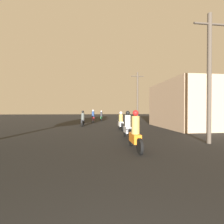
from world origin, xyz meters
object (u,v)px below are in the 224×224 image
(utility_pole_far, at_px, (138,96))
(motorcycle_orange, at_px, (135,134))
(motorcycle_black, at_px, (83,120))
(motorcycle_red, at_px, (93,118))
(motorcycle_white, at_px, (121,123))
(utility_pole_near, at_px, (209,75))
(motorcycle_green, at_px, (101,117))
(building_right_near, at_px, (186,105))
(motorcycle_silver, at_px, (128,127))

(utility_pole_far, bearing_deg, motorcycle_orange, -106.49)
(motorcycle_black, distance_m, motorcycle_red, 3.84)
(motorcycle_white, height_order, utility_pole_near, utility_pole_near)
(motorcycle_orange, distance_m, motorcycle_green, 16.56)
(motorcycle_orange, distance_m, building_right_near, 9.82)
(motorcycle_red, bearing_deg, motorcycle_black, -106.86)
(motorcycle_orange, height_order, utility_pole_near, utility_pole_near)
(motorcycle_green, bearing_deg, motorcycle_white, -90.81)
(motorcycle_orange, bearing_deg, motorcycle_green, 88.55)
(utility_pole_near, bearing_deg, motorcycle_red, 114.33)
(motorcycle_red, relative_size, utility_pole_far, 0.33)
(motorcycle_white, bearing_deg, motorcycle_green, 91.09)
(utility_pole_far, bearing_deg, utility_pole_near, -89.44)
(motorcycle_black, xyz_separation_m, utility_pole_near, (6.66, -8.86, 2.63))
(utility_pole_near, bearing_deg, motorcycle_silver, 155.34)
(motorcycle_green, relative_size, utility_pole_far, 0.33)
(motorcycle_red, distance_m, building_right_near, 10.74)
(motorcycle_white, bearing_deg, motorcycle_orange, -99.16)
(motorcycle_silver, bearing_deg, motorcycle_orange, -95.88)
(motorcycle_white, height_order, utility_pole_far, utility_pole_far)
(motorcycle_silver, height_order, utility_pole_far, utility_pole_far)
(motorcycle_orange, xyz_separation_m, motorcycle_red, (-1.87, 13.30, 0.03))
(motorcycle_orange, height_order, motorcycle_white, motorcycle_orange)
(motorcycle_black, relative_size, utility_pole_far, 0.30)
(building_right_near, xyz_separation_m, utility_pole_near, (-2.91, -6.29, 1.19))
(motorcycle_black, relative_size, motorcycle_red, 0.90)
(motorcycle_orange, relative_size, building_right_near, 0.29)
(motorcycle_red, relative_size, utility_pole_near, 0.34)
(motorcycle_green, distance_m, building_right_near, 12.16)
(motorcycle_silver, height_order, building_right_near, building_right_near)
(motorcycle_orange, height_order, utility_pole_far, utility_pole_far)
(motorcycle_silver, height_order, utility_pole_near, utility_pole_near)
(building_right_near, bearing_deg, motorcycle_red, 143.81)
(motorcycle_red, bearing_deg, building_right_near, -38.36)
(motorcycle_red, relative_size, building_right_near, 0.32)
(motorcycle_red, xyz_separation_m, motorcycle_green, (1.19, 3.25, -0.04))
(motorcycle_red, xyz_separation_m, building_right_near, (8.59, -6.28, 1.40))
(motorcycle_red, height_order, utility_pole_near, utility_pole_near)
(building_right_near, relative_size, utility_pole_far, 1.04)
(motorcycle_white, distance_m, building_right_near, 6.54)
(motorcycle_orange, distance_m, motorcycle_white, 5.95)
(motorcycle_red, bearing_deg, utility_pole_far, -10.48)
(utility_pole_near, bearing_deg, motorcycle_black, 126.92)
(motorcycle_white, bearing_deg, motorcycle_red, 102.46)
(motorcycle_silver, relative_size, motorcycle_green, 0.95)
(motorcycle_black, xyz_separation_m, motorcycle_green, (2.16, 6.96, 0.01))
(building_right_near, bearing_deg, motorcycle_orange, -133.77)
(motorcycle_green, bearing_deg, motorcycle_orange, -94.47)
(motorcycle_silver, bearing_deg, motorcycle_red, 99.92)
(motorcycle_white, relative_size, motorcycle_green, 0.89)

